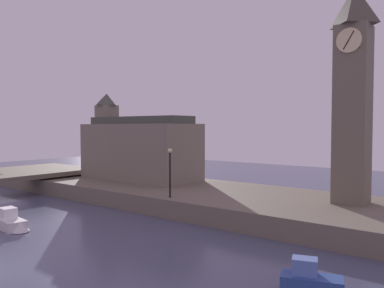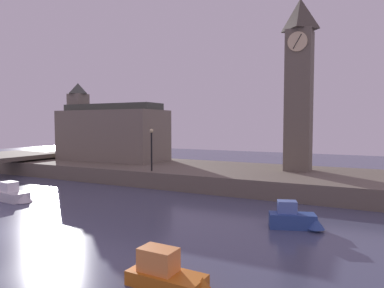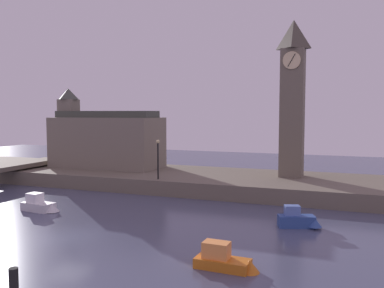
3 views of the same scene
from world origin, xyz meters
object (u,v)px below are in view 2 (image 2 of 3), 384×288
streetlamp (152,145)px  parliament_hall (110,132)px  clock_tower (299,83)px  boat_tour_blue (295,219)px  boat_ferry_white (14,195)px  boat_patrol_orange (173,276)px

streetlamp → parliament_hall: bearing=148.3°
clock_tower → boat_tour_blue: size_ratio=4.90×
clock_tower → parliament_hall: (-22.50, -0.21, -4.89)m
clock_tower → parliament_hall: clock_tower is taller
parliament_hall → boat_ferry_white: parliament_hall is taller
boat_patrol_orange → boat_ferry_white: bearing=159.3°
boat_patrol_orange → boat_tour_blue: size_ratio=1.07×
clock_tower → streetlamp: size_ratio=4.04×
boat_tour_blue → parliament_hall: bearing=151.2°
clock_tower → streetlamp: 15.02m
streetlamp → boat_ferry_white: (-6.07, -9.90, -3.48)m
streetlamp → boat_patrol_orange: (11.97, -16.73, -3.51)m
boat_ferry_white → clock_tower: bearing=42.0°
streetlamp → boat_ferry_white: bearing=-121.5°
clock_tower → boat_tour_blue: bearing=-80.4°
clock_tower → boat_patrol_orange: clock_tower is taller
boat_patrol_orange → boat_ferry_white: 19.28m
boat_patrol_orange → streetlamp: bearing=125.6°
streetlamp → boat_patrol_orange: size_ratio=1.14×
parliament_hall → boat_ferry_white: bearing=-75.4°
parliament_hall → streetlamp: parliament_hall is taller
clock_tower → boat_patrol_orange: bearing=-90.6°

